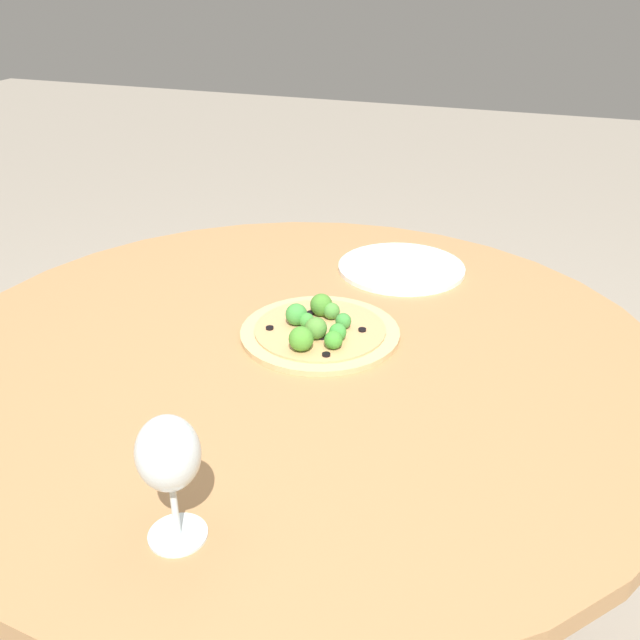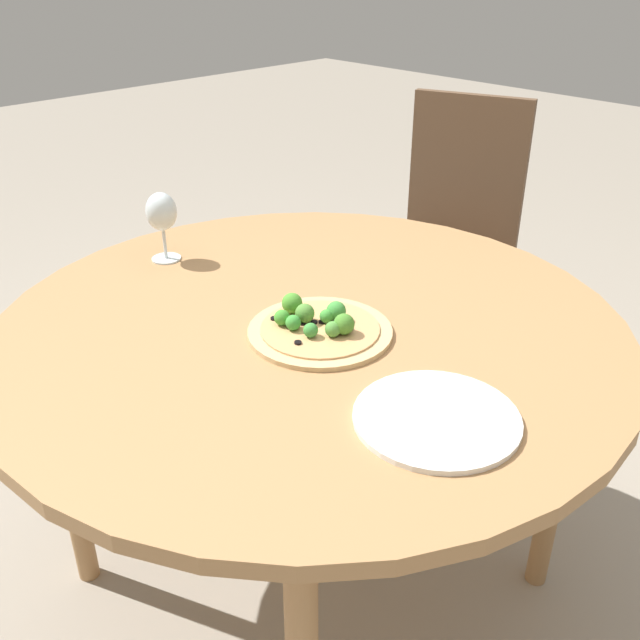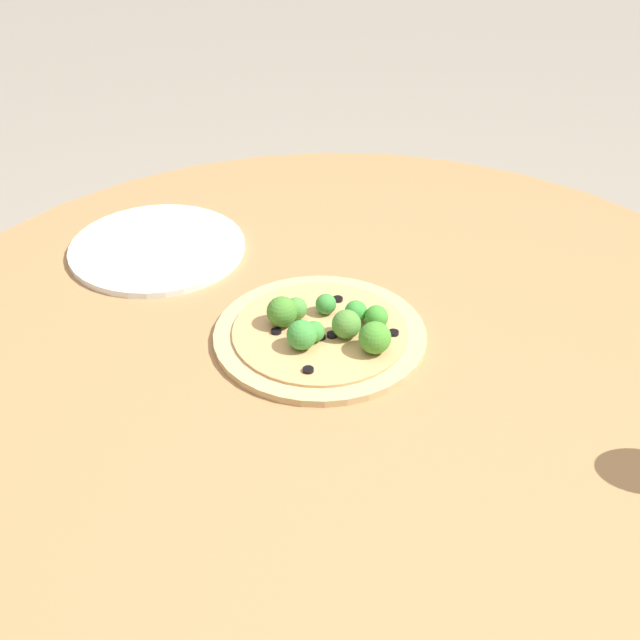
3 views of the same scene
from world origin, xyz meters
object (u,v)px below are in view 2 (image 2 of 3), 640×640
at_px(chair, 451,241).
at_px(plate_near, 437,418).
at_px(pizza, 319,327).
at_px(wine_glass, 161,214).

relative_size(chair, plate_near, 3.63).
xyz_separation_m(chair, plate_near, (0.72, -1.05, 0.21)).
relative_size(pizza, plate_near, 1.05).
xyz_separation_m(chair, pizza, (0.39, -0.99, 0.21)).
height_order(wine_glass, plate_near, wine_glass).
relative_size(wine_glass, plate_near, 0.62).
bearing_deg(wine_glass, chair, 83.03).
distance_m(chair, plate_near, 1.29).
bearing_deg(chair, pizza, -87.91).
bearing_deg(plate_near, wine_glass, 176.38).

